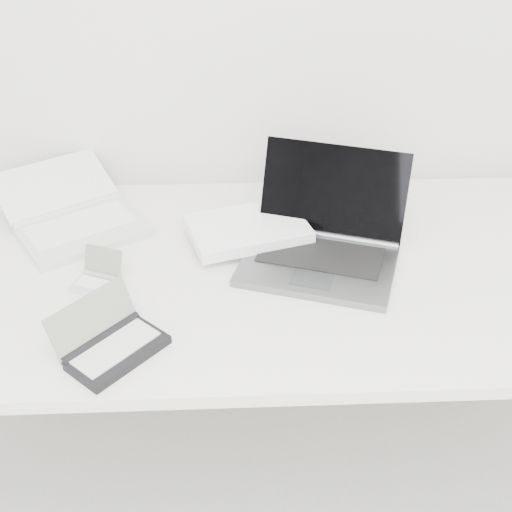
{
  "coord_description": "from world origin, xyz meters",
  "views": [
    {
      "loc": [
        -0.08,
        0.23,
        1.68
      ],
      "look_at": [
        -0.03,
        1.51,
        0.79
      ],
      "focal_mm": 50.0,
      "sensor_mm": 36.0,
      "label": 1
    }
  ],
  "objects_px": {
    "netbook_open_white": "(74,218)",
    "palmtop_charcoal": "(111,343)",
    "laptop_large": "(292,238)",
    "desk": "(268,284)"
  },
  "relations": [
    {
      "from": "desk",
      "to": "netbook_open_white",
      "type": "relative_size",
      "value": 3.47
    },
    {
      "from": "laptop_large",
      "to": "netbook_open_white",
      "type": "height_order",
      "value": "laptop_large"
    },
    {
      "from": "netbook_open_white",
      "to": "laptop_large",
      "type": "bearing_deg",
      "value": -45.51
    },
    {
      "from": "desk",
      "to": "netbook_open_white",
      "type": "distance_m",
      "value": 0.51
    },
    {
      "from": "desk",
      "to": "palmtop_charcoal",
      "type": "relative_size",
      "value": 6.8
    },
    {
      "from": "laptop_large",
      "to": "netbook_open_white",
      "type": "relative_size",
      "value": 1.17
    },
    {
      "from": "laptop_large",
      "to": "netbook_open_white",
      "type": "bearing_deg",
      "value": -175.81
    },
    {
      "from": "palmtop_charcoal",
      "to": "desk",
      "type": "bearing_deg",
      "value": -6.91
    },
    {
      "from": "netbook_open_white",
      "to": "palmtop_charcoal",
      "type": "bearing_deg",
      "value": -103.92
    },
    {
      "from": "desk",
      "to": "palmtop_charcoal",
      "type": "bearing_deg",
      "value": -140.14
    }
  ]
}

